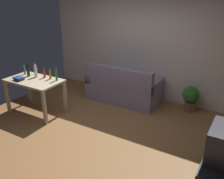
{
  "coord_description": "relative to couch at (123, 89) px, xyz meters",
  "views": [
    {
      "loc": [
        2.4,
        -3.31,
        2.57
      ],
      "look_at": [
        0.1,
        0.5,
        0.75
      ],
      "focal_mm": 39.98,
      "sensor_mm": 36.0,
      "label": 1
    }
  ],
  "objects": [
    {
      "name": "desk",
      "position": [
        -1.35,
        -1.49,
        0.34
      ],
      "size": [
        1.21,
        0.71,
        0.76
      ],
      "rotation": [
        0.0,
        0.0,
        0.01
      ],
      "color": "#C6B28E",
      "rests_on": "ground_plane"
    },
    {
      "name": "bottle_red",
      "position": [
        -1.25,
        -1.28,
        0.55
      ],
      "size": [
        0.05,
        0.05,
        0.22
      ],
      "color": "#AD2323",
      "rests_on": "desk"
    },
    {
      "name": "bottle_clear",
      "position": [
        -1.44,
        -1.34,
        0.58
      ],
      "size": [
        0.07,
        0.07,
        0.29
      ],
      "color": "silver",
      "rests_on": "desk"
    },
    {
      "name": "bottle_dark",
      "position": [
        -1.62,
        -1.39,
        0.58
      ],
      "size": [
        0.06,
        0.06,
        0.29
      ],
      "color": "black",
      "rests_on": "desk"
    },
    {
      "name": "tv_stand",
      "position": [
        2.5,
        -1.8,
        -0.07
      ],
      "size": [
        0.44,
        1.1,
        0.48
      ],
      "rotation": [
        0.0,
        0.0,
        1.57
      ],
      "color": "black",
      "rests_on": "ground_plane"
    },
    {
      "name": "couch",
      "position": [
        0.0,
        0.0,
        0.0
      ],
      "size": [
        1.73,
        0.84,
        0.92
      ],
      "rotation": [
        0.0,
        0.0,
        3.14
      ],
      "color": "gray",
      "rests_on": "ground_plane"
    },
    {
      "name": "book_stack",
      "position": [
        -1.6,
        -1.67,
        0.49
      ],
      "size": [
        0.22,
        0.19,
        0.07
      ],
      "color": "#333338",
      "rests_on": "desk"
    },
    {
      "name": "potted_plant",
      "position": [
        1.54,
        0.31,
        0.02
      ],
      "size": [
        0.36,
        0.36,
        0.57
      ],
      "color": "brown",
      "rests_on": "ground_plane"
    },
    {
      "name": "bottle_green",
      "position": [
        -0.89,
        -1.28,
        0.58
      ],
      "size": [
        0.05,
        0.05,
        0.29
      ],
      "color": "#1E722D",
      "rests_on": "desk"
    },
    {
      "name": "wall_rear",
      "position": [
        0.25,
        0.61,
        1.04
      ],
      "size": [
        5.2,
        0.1,
        2.7
      ],
      "primitive_type": "cube",
      "color": "silver",
      "rests_on": "ground_plane"
    },
    {
      "name": "ground_plane",
      "position": [
        0.25,
        -1.59,
        -0.32
      ],
      "size": [
        5.2,
        4.4,
        0.02
      ],
      "primitive_type": "cube",
      "color": "olive"
    },
    {
      "name": "bottle_tall",
      "position": [
        -1.8,
        -1.33,
        0.55
      ],
      "size": [
        0.04,
        0.04,
        0.23
      ],
      "color": "teal",
      "rests_on": "desk"
    },
    {
      "name": "bottle_amber",
      "position": [
        -1.07,
        -1.27,
        0.55
      ],
      "size": [
        0.05,
        0.05,
        0.22
      ],
      "color": "#9E6019",
      "rests_on": "desk"
    }
  ]
}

